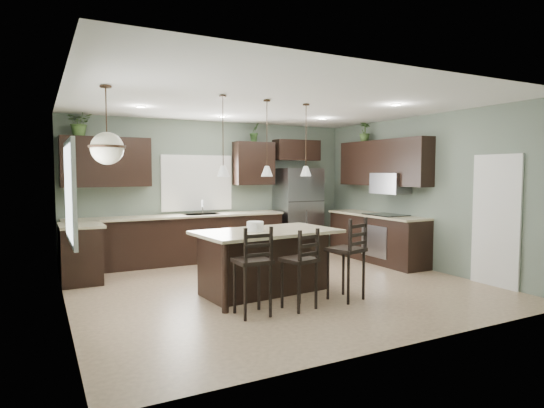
{
  "coord_description": "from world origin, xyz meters",
  "views": [
    {
      "loc": [
        -3.29,
        -6.13,
        1.76
      ],
      "look_at": [
        0.1,
        0.4,
        1.25
      ],
      "focal_mm": 30.0,
      "sensor_mm": 36.0,
      "label": 1
    }
  ],
  "objects_px": {
    "bar_stool_center": "(299,269)",
    "bar_stool_right": "(346,259)",
    "bar_stool_left": "(252,271)",
    "plant_back_left": "(80,123)",
    "serving_dish": "(255,226)",
    "kitchen_island": "(267,262)",
    "refrigerator": "(298,211)"
  },
  "relations": [
    {
      "from": "bar_stool_left",
      "to": "plant_back_left",
      "type": "height_order",
      "value": "plant_back_left"
    },
    {
      "from": "bar_stool_right",
      "to": "refrigerator",
      "type": "bearing_deg",
      "value": 53.18
    },
    {
      "from": "kitchen_island",
      "to": "bar_stool_center",
      "type": "relative_size",
      "value": 1.92
    },
    {
      "from": "kitchen_island",
      "to": "serving_dish",
      "type": "bearing_deg",
      "value": -180.0
    },
    {
      "from": "kitchen_island",
      "to": "bar_stool_center",
      "type": "height_order",
      "value": "bar_stool_center"
    },
    {
      "from": "kitchen_island",
      "to": "plant_back_left",
      "type": "height_order",
      "value": "plant_back_left"
    },
    {
      "from": "bar_stool_left",
      "to": "bar_stool_right",
      "type": "bearing_deg",
      "value": 2.31
    },
    {
      "from": "bar_stool_center",
      "to": "bar_stool_right",
      "type": "xyz_separation_m",
      "value": [
        0.79,
        0.07,
        0.05
      ]
    },
    {
      "from": "kitchen_island",
      "to": "bar_stool_right",
      "type": "bearing_deg",
      "value": -50.48
    },
    {
      "from": "bar_stool_left",
      "to": "bar_stool_center",
      "type": "xyz_separation_m",
      "value": [
        0.65,
        -0.03,
        -0.03
      ]
    },
    {
      "from": "serving_dish",
      "to": "plant_back_left",
      "type": "relative_size",
      "value": 0.51
    },
    {
      "from": "refrigerator",
      "to": "plant_back_left",
      "type": "distance_m",
      "value": 4.68
    },
    {
      "from": "bar_stool_left",
      "to": "bar_stool_center",
      "type": "relative_size",
      "value": 1.06
    },
    {
      "from": "bar_stool_left",
      "to": "bar_stool_right",
      "type": "xyz_separation_m",
      "value": [
        1.44,
        0.04,
        0.02
      ]
    },
    {
      "from": "refrigerator",
      "to": "bar_stool_center",
      "type": "height_order",
      "value": "refrigerator"
    },
    {
      "from": "refrigerator",
      "to": "bar_stool_left",
      "type": "distance_m",
      "value": 4.5
    },
    {
      "from": "bar_stool_right",
      "to": "plant_back_left",
      "type": "bearing_deg",
      "value": 113.44
    },
    {
      "from": "bar_stool_center",
      "to": "serving_dish",
      "type": "bearing_deg",
      "value": 91.58
    },
    {
      "from": "bar_stool_center",
      "to": "bar_stool_right",
      "type": "distance_m",
      "value": 0.8
    },
    {
      "from": "bar_stool_center",
      "to": "plant_back_left",
      "type": "xyz_separation_m",
      "value": [
        -2.25,
        3.72,
        2.11
      ]
    },
    {
      "from": "kitchen_island",
      "to": "bar_stool_center",
      "type": "xyz_separation_m",
      "value": [
        0.02,
        -0.88,
        0.06
      ]
    },
    {
      "from": "kitchen_island",
      "to": "plant_back_left",
      "type": "relative_size",
      "value": 4.32
    },
    {
      "from": "serving_dish",
      "to": "plant_back_left",
      "type": "distance_m",
      "value": 3.88
    },
    {
      "from": "kitchen_island",
      "to": "serving_dish",
      "type": "relative_size",
      "value": 8.43
    },
    {
      "from": "bar_stool_left",
      "to": "plant_back_left",
      "type": "xyz_separation_m",
      "value": [
        -1.6,
        3.69,
        2.08
      ]
    },
    {
      "from": "refrigerator",
      "to": "bar_stool_left",
      "type": "height_order",
      "value": "refrigerator"
    },
    {
      "from": "bar_stool_left",
      "to": "bar_stool_right",
      "type": "height_order",
      "value": "bar_stool_right"
    },
    {
      "from": "serving_dish",
      "to": "refrigerator",
      "type": "bearing_deg",
      "value": 49.54
    },
    {
      "from": "bar_stool_right",
      "to": "bar_stool_left",
      "type": "bearing_deg",
      "value": 165.06
    },
    {
      "from": "refrigerator",
      "to": "kitchen_island",
      "type": "height_order",
      "value": "refrigerator"
    },
    {
      "from": "refrigerator",
      "to": "serving_dish",
      "type": "distance_m",
      "value": 3.57
    },
    {
      "from": "kitchen_island",
      "to": "bar_stool_right",
      "type": "xyz_separation_m",
      "value": [
        0.81,
        -0.81,
        0.11
      ]
    }
  ]
}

